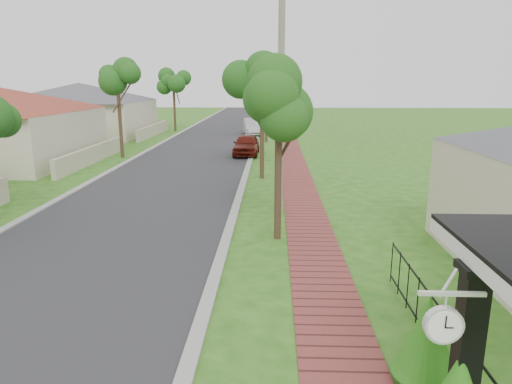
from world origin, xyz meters
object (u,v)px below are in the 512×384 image
(utility_pole, at_px, (281,85))
(station_clock, at_px, (444,323))
(porch_post, at_px, (465,366))
(near_tree, at_px, (279,112))
(parked_car_white, at_px, (253,127))
(parked_car_red, at_px, (246,145))

(utility_pole, height_order, station_clock, utility_pole)
(porch_post, bearing_deg, station_clock, -141.10)
(near_tree, height_order, utility_pole, utility_pole)
(station_clock, bearing_deg, parked_car_white, 96.04)
(porch_post, distance_m, station_clock, 1.05)
(station_clock, bearing_deg, utility_pole, 98.75)
(utility_pole, distance_m, station_clock, 11.83)
(porch_post, height_order, parked_car_red, porch_post)
(porch_post, relative_size, station_clock, 3.26)
(porch_post, height_order, station_clock, porch_post)
(porch_post, xyz_separation_m, utility_pole, (-2.25, 11.00, 3.46))
(parked_car_red, distance_m, utility_pole, 14.05)
(utility_pole, bearing_deg, parked_car_white, 94.79)
(parked_car_white, distance_m, utility_pole, 25.37)
(porch_post, height_order, utility_pole, utility_pole)
(parked_car_red, xyz_separation_m, near_tree, (1.90, -16.35, 3.17))
(station_clock, bearing_deg, porch_post, 38.90)
(parked_car_red, xyz_separation_m, utility_pole, (2.00, -13.35, 3.91))
(parked_car_red, bearing_deg, station_clock, -80.01)
(parked_car_red, bearing_deg, porch_post, -78.74)
(utility_pole, bearing_deg, station_clock, -81.25)
(near_tree, bearing_deg, station_clock, -77.55)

